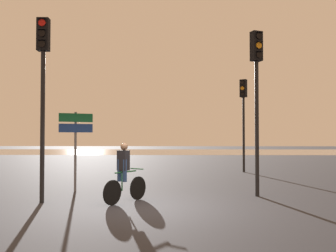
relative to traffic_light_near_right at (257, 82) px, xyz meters
name	(u,v)px	position (x,y,z in m)	size (l,w,h in m)	color
ground_plane	(144,208)	(-3.26, -1.98, -3.44)	(120.00, 120.00, 0.00)	#28282D
water_strip	(169,152)	(-3.26, 32.86, -3.43)	(80.00, 16.00, 0.01)	gray
traffic_light_near_right	(257,82)	(0.00, 0.00, 0.00)	(0.39, 0.41, 4.99)	black
traffic_light_near_left	(43,75)	(-6.09, -1.24, 0.03)	(0.33, 0.35, 5.04)	black
traffic_light_far_right	(243,108)	(0.97, 7.62, -0.19)	(0.40, 0.42, 4.69)	black
direction_sign_post	(76,137)	(-5.73, 0.79, -1.64)	(0.99, 0.54, 2.60)	slate
cyclist	(124,172)	(-3.86, -1.19, -2.62)	(0.98, 1.45, 1.62)	black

